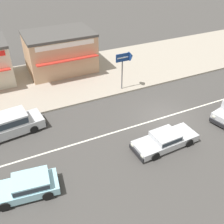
# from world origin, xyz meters

# --- Properties ---
(ground_plane) EXTENTS (160.00, 160.00, 0.00)m
(ground_plane) POSITION_xyz_m (0.00, 0.00, 0.00)
(ground_plane) COLOR #423F3D
(lane_centre_stripe) EXTENTS (50.40, 0.14, 0.01)m
(lane_centre_stripe) POSITION_xyz_m (0.00, 0.00, 0.00)
(lane_centre_stripe) COLOR silver
(lane_centre_stripe) RESTS_ON ground
(kerb_strip) EXTENTS (68.00, 10.00, 0.15)m
(kerb_strip) POSITION_xyz_m (0.00, 9.65, 0.07)
(kerb_strip) COLOR #9E9384
(kerb_strip) RESTS_ON ground
(sedan_silver_1) EXTENTS (4.68, 1.96, 1.06)m
(sedan_silver_1) POSITION_xyz_m (-1.90, -2.78, 0.53)
(sedan_silver_1) COLOR #B7BABF
(sedan_silver_1) RESTS_ON ground
(hatchback_pale_blue_2) EXTENTS (3.90, 2.11, 1.10)m
(hatchback_pale_blue_2) POSITION_xyz_m (-11.05, -2.78, 0.59)
(hatchback_pale_blue_2) COLOR #93C6D6
(hatchback_pale_blue_2) RESTS_ON ground
(minivan_silver_4) EXTENTS (4.99, 2.34, 1.56)m
(minivan_silver_4) POSITION_xyz_m (-11.31, 3.18, 0.85)
(minivan_silver_4) COLOR #B7BABF
(minivan_silver_4) RESTS_ON ground
(arrow_signboard) EXTENTS (1.65, 0.79, 3.45)m
(arrow_signboard) POSITION_xyz_m (-0.40, 5.31, 3.06)
(arrow_signboard) COLOR #4C4C51
(arrow_signboard) RESTS_ON kerb_strip
(shopfront_corner_warung) EXTENTS (6.72, 5.52, 3.93)m
(shopfront_corner_warung) POSITION_xyz_m (-4.80, 11.74, 2.12)
(shopfront_corner_warung) COLOR tan
(shopfront_corner_warung) RESTS_ON kerb_strip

